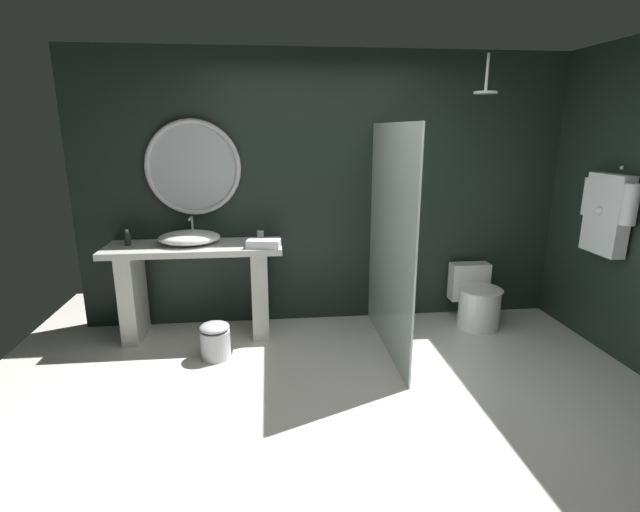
{
  "coord_description": "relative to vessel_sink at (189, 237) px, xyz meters",
  "views": [
    {
      "loc": [
        -0.59,
        -2.71,
        1.88
      ],
      "look_at": [
        -0.21,
        0.74,
        0.96
      ],
      "focal_mm": 26.65,
      "sensor_mm": 36.0,
      "label": 1
    }
  ],
  "objects": [
    {
      "name": "hanging_bathrobe",
      "position": [
        3.52,
        -0.68,
        0.29
      ],
      "size": [
        0.2,
        0.59,
        0.74
      ],
      "color": "silver"
    },
    {
      "name": "folded_hand_towel",
      "position": [
        0.67,
        -0.21,
        -0.02
      ],
      "size": [
        0.31,
        0.2,
        0.07
      ],
      "primitive_type": "cube",
      "rotation": [
        0.0,
        0.0,
        -0.19
      ],
      "color": "white",
      "rests_on": "vanity_counter"
    },
    {
      "name": "shower_glass_panel",
      "position": [
        1.74,
        -0.48,
        0.03
      ],
      "size": [
        0.02,
        1.47,
        1.94
      ],
      "primitive_type": "cube",
      "color": "silver",
      "rests_on": "ground_plane"
    },
    {
      "name": "tumbler_cup",
      "position": [
        0.64,
        -0.01,
        -0.01
      ],
      "size": [
        0.07,
        0.07,
        0.11
      ],
      "primitive_type": "cylinder",
      "color": "silver",
      "rests_on": "vanity_counter"
    },
    {
      "name": "back_wall_panel",
      "position": [
        1.31,
        0.3,
        0.37
      ],
      "size": [
        4.8,
        0.1,
        2.6
      ],
      "primitive_type": "cube",
      "color": "#1E2823",
      "rests_on": "ground_plane"
    },
    {
      "name": "ground_plane",
      "position": [
        1.31,
        -1.6,
        -0.93
      ],
      "size": [
        5.76,
        5.76,
        0.0
      ],
      "primitive_type": "plane",
      "color": "silver"
    },
    {
      "name": "round_wall_mirror",
      "position": [
        0.04,
        0.21,
        0.61
      ],
      "size": [
        0.87,
        0.05,
        0.87
      ],
      "color": "silver"
    },
    {
      "name": "vanity_counter",
      "position": [
        0.04,
        -0.04,
        -0.39
      ],
      "size": [
        1.57,
        0.54,
        0.87
      ],
      "color": "silver",
      "rests_on": "ground_plane"
    },
    {
      "name": "soap_dispenser",
      "position": [
        -0.54,
        0.0,
        0.0
      ],
      "size": [
        0.05,
        0.05,
        0.14
      ],
      "color": "#282D28",
      "rests_on": "vanity_counter"
    },
    {
      "name": "side_wall_right",
      "position": [
        3.66,
        -0.84,
        0.37
      ],
      "size": [
        0.1,
        2.47,
        2.6
      ],
      "primitive_type": "cube",
      "color": "#1E2823",
      "rests_on": "ground_plane"
    },
    {
      "name": "toilet",
      "position": [
        2.74,
        -0.09,
        -0.68
      ],
      "size": [
        0.41,
        0.58,
        0.57
      ],
      "color": "white",
      "rests_on": "ground_plane"
    },
    {
      "name": "rain_shower_head",
      "position": [
        2.58,
        -0.23,
        1.28
      ],
      "size": [
        0.2,
        0.2,
        0.33
      ],
      "color": "silver"
    },
    {
      "name": "vessel_sink",
      "position": [
        0.0,
        0.0,
        0.0
      ],
      "size": [
        0.56,
        0.46,
        0.22
      ],
      "color": "white",
      "rests_on": "vanity_counter"
    },
    {
      "name": "waste_bin",
      "position": [
        0.24,
        -0.54,
        -0.77
      ],
      "size": [
        0.25,
        0.25,
        0.32
      ],
      "color": "silver",
      "rests_on": "ground_plane"
    }
  ]
}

